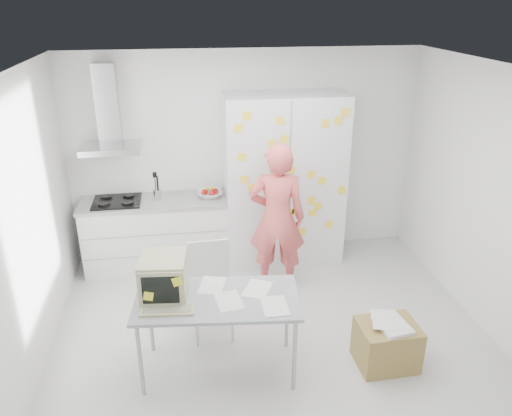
{
  "coord_description": "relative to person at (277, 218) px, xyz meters",
  "views": [
    {
      "loc": [
        -0.81,
        -4.2,
        3.29
      ],
      "look_at": [
        -0.06,
        0.73,
        1.15
      ],
      "focal_mm": 35.0,
      "sensor_mm": 36.0,
      "label": 1
    }
  ],
  "objects": [
    {
      "name": "floor",
      "position": [
        -0.23,
        -0.96,
        -0.91
      ],
      "size": [
        4.5,
        4.0,
        0.02
      ],
      "primitive_type": "cube",
      "color": "silver",
      "rests_on": "ground"
    },
    {
      "name": "walls",
      "position": [
        -0.23,
        -0.24,
        0.45
      ],
      "size": [
        4.52,
        4.01,
        2.7
      ],
      "color": "white",
      "rests_on": "ground"
    },
    {
      "name": "ceiling",
      "position": [
        -0.23,
        -0.96,
        1.8
      ],
      "size": [
        4.5,
        4.0,
        0.02
      ],
      "primitive_type": "cube",
      "color": "white",
      "rests_on": "walls"
    },
    {
      "name": "counter_run",
      "position": [
        -1.42,
        0.74,
        -0.43
      ],
      "size": [
        1.84,
        0.63,
        1.28
      ],
      "color": "white",
      "rests_on": "ground"
    },
    {
      "name": "range_hood",
      "position": [
        -1.88,
        0.88,
        1.06
      ],
      "size": [
        0.7,
        0.48,
        1.01
      ],
      "color": "silver",
      "rests_on": "walls"
    },
    {
      "name": "tall_cabinet",
      "position": [
        0.22,
        0.72,
        0.2
      ],
      "size": [
        1.5,
        0.68,
        2.2
      ],
      "color": "silver",
      "rests_on": "ground"
    },
    {
      "name": "person",
      "position": [
        0.0,
        0.0,
        0.0
      ],
      "size": [
        0.72,
        0.54,
        1.8
      ],
      "primitive_type": "imported",
      "rotation": [
        0.0,
        0.0,
        2.96
      ],
      "color": "#DE5856",
      "rests_on": "ground"
    },
    {
      "name": "desk",
      "position": [
        -1.1,
        -1.3,
        -0.01
      ],
      "size": [
        1.53,
        0.88,
        1.17
      ],
      "rotation": [
        0.0,
        0.0,
        -0.1
      ],
      "color": "gray",
      "rests_on": "ground"
    },
    {
      "name": "chair",
      "position": [
        -0.83,
        -0.74,
        -0.34
      ],
      "size": [
        0.47,
        0.47,
        0.99
      ],
      "rotation": [
        0.0,
        0.0,
        0.05
      ],
      "color": "silver",
      "rests_on": "ground"
    },
    {
      "name": "cardboard_box",
      "position": [
        0.78,
        -1.54,
        -0.67
      ],
      "size": [
        0.56,
        0.46,
        0.48
      ],
      "rotation": [
        0.0,
        0.0,
        0.03
      ],
      "color": "olive",
      "rests_on": "ground"
    }
  ]
}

